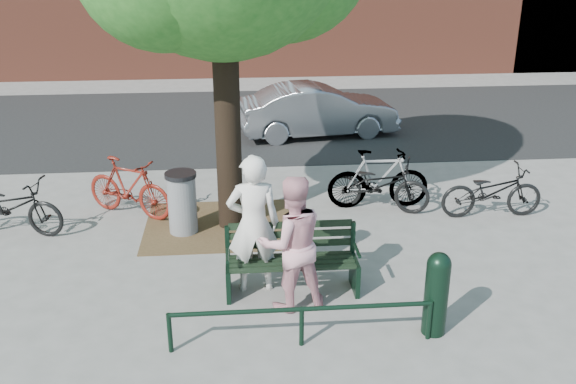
{
  "coord_description": "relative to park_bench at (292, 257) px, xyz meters",
  "views": [
    {
      "loc": [
        -0.69,
        -7.43,
        4.42
      ],
      "look_at": [
        0.03,
        1.0,
        1.04
      ],
      "focal_mm": 40.0,
      "sensor_mm": 36.0,
      "label": 1
    }
  ],
  "objects": [
    {
      "name": "person_left",
      "position": [
        -0.49,
        0.07,
        0.47
      ],
      "size": [
        0.71,
        0.48,
        1.89
      ],
      "primitive_type": "imported",
      "rotation": [
        0.0,
        0.0,
        3.18
      ],
      "color": "silver",
      "rests_on": "ground"
    },
    {
      "name": "parked_car",
      "position": [
        1.27,
        7.09,
        0.13
      ],
      "size": [
        3.84,
        1.78,
        1.22
      ],
      "primitive_type": "imported",
      "rotation": [
        0.0,
        0.0,
        1.71
      ],
      "color": "gray",
      "rests_on": "ground"
    },
    {
      "name": "bicycle_d",
      "position": [
        1.75,
        2.67,
        0.05
      ],
      "size": [
        1.76,
        0.52,
        1.06
      ],
      "primitive_type": "imported",
      "rotation": [
        0.0,
        0.0,
        1.56
      ],
      "color": "gray",
      "rests_on": "ground"
    },
    {
      "name": "dirt_pit",
      "position": [
        -1.0,
        2.12,
        -0.47
      ],
      "size": [
        2.4,
        2.0,
        0.02
      ],
      "primitive_type": "cube",
      "color": "brown",
      "rests_on": "ground"
    },
    {
      "name": "ground",
      "position": [
        0.0,
        -0.08,
        -0.48
      ],
      "size": [
        90.0,
        90.0,
        0.0
      ],
      "primitive_type": "plane",
      "color": "gray",
      "rests_on": "ground"
    },
    {
      "name": "bicycle_c",
      "position": [
        1.73,
        2.56,
        -0.02
      ],
      "size": [
        1.87,
        1.18,
        0.93
      ],
      "primitive_type": "imported",
      "rotation": [
        0.0,
        0.0,
        1.22
      ],
      "color": "black",
      "rests_on": "ground"
    },
    {
      "name": "litter_bin",
      "position": [
        -1.56,
        1.92,
        0.04
      ],
      "size": [
        0.5,
        0.5,
        1.02
      ],
      "color": "gray",
      "rests_on": "ground"
    },
    {
      "name": "road",
      "position": [
        0.0,
        8.42,
        -0.47
      ],
      "size": [
        40.0,
        7.0,
        0.01
      ],
      "primitive_type": "cube",
      "color": "black",
      "rests_on": "ground"
    },
    {
      "name": "park_bench",
      "position": [
        0.0,
        0.0,
        0.0
      ],
      "size": [
        1.74,
        0.54,
        0.97
      ],
      "color": "black",
      "rests_on": "ground"
    },
    {
      "name": "bollard",
      "position": [
        1.6,
        -1.15,
        0.09
      ],
      "size": [
        0.28,
        0.28,
        1.06
      ],
      "color": "black",
      "rests_on": "ground"
    },
    {
      "name": "person_right",
      "position": [
        -0.04,
        -0.41,
        0.41
      ],
      "size": [
        0.98,
        0.83,
        1.77
      ],
      "primitive_type": "imported",
      "rotation": [
        0.0,
        0.0,
        3.34
      ],
      "color": "pink",
      "rests_on": "ground"
    },
    {
      "name": "bicycle_e",
      "position": [
        3.56,
        2.12,
        -0.03
      ],
      "size": [
        1.71,
        0.61,
        0.9
      ],
      "primitive_type": "imported",
      "rotation": [
        0.0,
        0.0,
        1.56
      ],
      "color": "black",
      "rests_on": "ground"
    },
    {
      "name": "bicycle_b",
      "position": [
        -2.5,
        2.69,
        0.03
      ],
      "size": [
        1.69,
        1.27,
        1.01
      ],
      "primitive_type": "imported",
      "rotation": [
        0.0,
        0.0,
        1.03
      ],
      "color": "#60150D",
      "rests_on": "ground"
    },
    {
      "name": "bicycle_a",
      "position": [
        -4.25,
        2.12,
        -0.02
      ],
      "size": [
        1.86,
        1.04,
        0.92
      ],
      "primitive_type": "imported",
      "rotation": [
        0.0,
        0.0,
        1.31
      ],
      "color": "black",
      "rests_on": "ground"
    },
    {
      "name": "guard_railing",
      "position": [
        0.0,
        -1.28,
        -0.08
      ],
      "size": [
        3.06,
        0.06,
        0.51
      ],
      "color": "black",
      "rests_on": "ground"
    }
  ]
}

